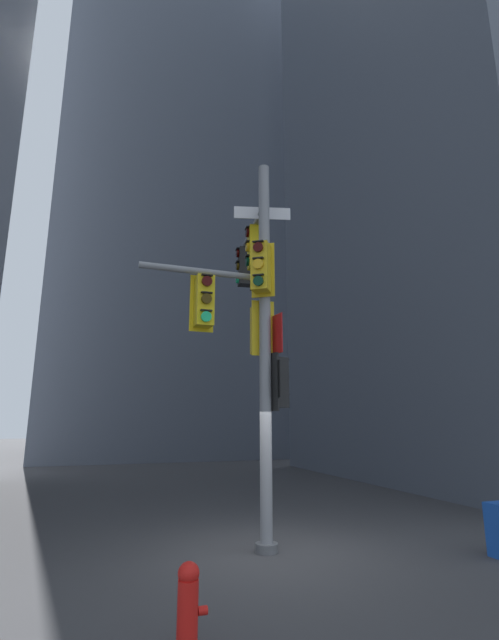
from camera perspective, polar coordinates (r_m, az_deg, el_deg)
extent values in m
plane|color=#38383A|center=(9.12, 2.21, -27.54)|extent=(120.00, 120.00, 0.00)
cube|color=#4C5460|center=(30.28, 25.82, 28.47)|extent=(14.86, 14.86, 43.38)
cube|color=#4C5460|center=(38.43, -10.43, 12.68)|extent=(15.77, 15.77, 37.37)
cylinder|color=gray|center=(8.95, 2.00, -2.78)|extent=(0.23, 0.23, 7.75)
cylinder|color=#595B5E|center=(9.10, 2.20, -27.06)|extent=(0.41, 0.41, 0.16)
cylinder|color=gray|center=(10.95, 0.40, 11.41)|extent=(0.45, 2.41, 0.13)
cylinder|color=gray|center=(8.90, -5.74, 6.13)|extent=(2.54, 0.16, 0.13)
cube|color=yellow|center=(10.43, 1.85, 9.11)|extent=(0.09, 0.48, 1.14)
cube|color=yellow|center=(10.39, 0.82, 9.19)|extent=(0.38, 0.38, 1.00)
cylinder|color=#360605|center=(10.49, -0.28, 11.05)|extent=(0.09, 0.21, 0.20)
cube|color=black|center=(10.54, -0.31, 11.65)|extent=(0.10, 0.23, 0.02)
cylinder|color=yellow|center=(10.35, -0.28, 9.28)|extent=(0.09, 0.21, 0.20)
cube|color=black|center=(10.40, -0.31, 9.89)|extent=(0.10, 0.23, 0.02)
cylinder|color=#06311C|center=(10.23, -0.28, 7.46)|extent=(0.09, 0.21, 0.20)
cube|color=black|center=(10.27, -0.31, 8.09)|extent=(0.10, 0.23, 0.02)
cube|color=black|center=(11.64, 0.36, 6.73)|extent=(0.09, 0.48, 1.14)
cube|color=black|center=(11.61, -0.56, 6.79)|extent=(0.38, 0.38, 1.00)
cylinder|color=#360605|center=(11.69, -1.53, 8.47)|extent=(0.09, 0.21, 0.20)
cube|color=black|center=(11.74, -1.56, 9.02)|extent=(0.10, 0.23, 0.02)
cylinder|color=#3C2C06|center=(11.57, -1.54, 6.86)|extent=(0.09, 0.21, 0.20)
cube|color=black|center=(11.61, -1.57, 7.42)|extent=(0.10, 0.23, 0.02)
cylinder|color=#19C672|center=(11.46, -1.55, 5.21)|extent=(0.09, 0.21, 0.20)
cube|color=black|center=(11.50, -1.58, 5.78)|extent=(0.10, 0.23, 0.02)
cube|color=yellow|center=(8.91, -6.12, 2.09)|extent=(0.48, 0.04, 1.14)
cube|color=yellow|center=(8.73, -5.83, 2.39)|extent=(0.34, 0.34, 1.00)
cylinder|color=#360605|center=(8.64, -5.45, 4.96)|extent=(0.20, 0.06, 0.20)
cube|color=black|center=(8.67, -5.43, 5.73)|extent=(0.22, 0.07, 0.02)
cylinder|color=#3C2C06|center=(8.54, -5.50, 2.73)|extent=(0.20, 0.06, 0.20)
cube|color=black|center=(8.57, -5.48, 3.51)|extent=(0.22, 0.07, 0.02)
cylinder|color=#19C672|center=(8.45, -5.55, 0.44)|extent=(0.20, 0.06, 0.20)
cube|color=black|center=(8.48, -5.53, 1.24)|extent=(0.22, 0.07, 0.02)
cube|color=black|center=(8.93, 2.64, -7.91)|extent=(0.19, 0.46, 1.14)
cube|color=black|center=(9.05, 3.55, -7.96)|extent=(0.44, 0.44, 1.00)
cylinder|color=red|center=(9.23, 4.44, -5.85)|extent=(0.13, 0.21, 0.20)
cube|color=black|center=(9.25, 4.45, -5.12)|extent=(0.14, 0.23, 0.02)
cylinder|color=#3C2C06|center=(9.19, 4.47, -8.02)|extent=(0.13, 0.21, 0.20)
cube|color=black|center=(9.21, 4.49, -7.28)|extent=(0.14, 0.23, 0.02)
cylinder|color=#06311C|center=(9.17, 4.51, -10.20)|extent=(0.13, 0.21, 0.20)
cube|color=black|center=(9.18, 4.53, -9.45)|extent=(0.14, 0.23, 0.02)
cube|color=gold|center=(9.12, 1.73, -1.04)|extent=(0.48, 0.05, 1.14)
cube|color=gold|center=(9.30, 1.36, -1.26)|extent=(0.35, 0.35, 1.00)
cylinder|color=#360605|center=(9.56, 0.98, 0.56)|extent=(0.20, 0.07, 0.20)
cube|color=black|center=(9.59, 0.97, 1.25)|extent=(0.22, 0.08, 0.02)
cylinder|color=#3C2C06|center=(9.48, 0.99, -1.49)|extent=(0.20, 0.07, 0.20)
cube|color=black|center=(9.51, 0.98, -0.79)|extent=(0.22, 0.08, 0.02)
cylinder|color=#19C672|center=(9.42, 1.00, -3.58)|extent=(0.20, 0.07, 0.20)
cube|color=black|center=(9.45, 0.99, -2.87)|extent=(0.22, 0.08, 0.02)
cube|color=gold|center=(9.20, 1.74, 6.37)|extent=(0.41, 0.30, 1.14)
cube|color=gold|center=(9.02, 1.45, 6.75)|extent=(0.47, 0.47, 1.00)
cylinder|color=#360605|center=(8.97, 1.11, 9.27)|extent=(0.20, 0.16, 0.20)
cube|color=black|center=(9.01, 1.10, 9.99)|extent=(0.22, 0.18, 0.02)
cylinder|color=yellow|center=(8.84, 1.12, 7.17)|extent=(0.20, 0.16, 0.20)
cube|color=black|center=(8.88, 1.11, 7.91)|extent=(0.22, 0.18, 0.02)
cylinder|color=#06311C|center=(8.73, 1.13, 5.01)|extent=(0.20, 0.16, 0.20)
cube|color=black|center=(8.76, 1.12, 5.76)|extent=(0.22, 0.18, 0.02)
cube|color=white|center=(10.21, 1.64, 13.48)|extent=(1.22, 0.33, 0.28)
cube|color=#19479E|center=(10.21, 1.64, 13.48)|extent=(1.18, 0.32, 0.24)
cube|color=red|center=(9.08, 3.23, -1.88)|extent=(0.08, 0.64, 0.80)
cube|color=white|center=(9.08, 3.23, -1.88)|extent=(0.07, 0.60, 0.76)
cube|color=black|center=(8.89, 3.43, -7.60)|extent=(0.11, 0.59, 0.72)
cube|color=white|center=(8.89, 3.43, -7.60)|extent=(0.10, 0.55, 0.68)
cylinder|color=red|center=(5.60, -7.93, -33.36)|extent=(0.22, 0.22, 0.69)
sphere|color=red|center=(5.47, -7.78, -29.37)|extent=(0.23, 0.23, 0.23)
cylinder|color=red|center=(5.62, -6.01, -32.95)|extent=(0.10, 0.09, 0.09)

